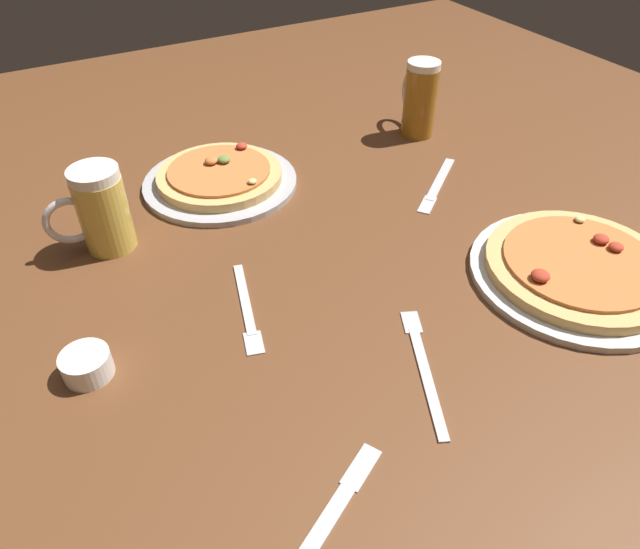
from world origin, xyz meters
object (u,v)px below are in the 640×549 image
(beer_mug_dark, at_px, (100,210))
(knife_right, at_px, (437,184))
(beer_mug_amber, at_px, (419,99))
(pizza_plate_near, at_px, (578,269))
(fork_left, at_px, (247,308))
(pizza_plate_far, at_px, (220,178))
(knife_spare, at_px, (327,521))
(ramekin_butter, at_px, (87,365))
(fork_spare, at_px, (424,365))

(beer_mug_dark, xyz_separation_m, knife_right, (0.61, -0.11, -0.07))
(beer_mug_amber, bearing_deg, pizza_plate_near, -98.30)
(beer_mug_amber, distance_m, fork_left, 0.67)
(fork_left, height_order, knife_right, same)
(pizza_plate_near, bearing_deg, pizza_plate_far, 125.94)
(beer_mug_dark, bearing_deg, pizza_plate_far, 21.82)
(fork_left, xyz_separation_m, knife_spare, (-0.06, -0.34, -0.00))
(pizza_plate_far, distance_m, beer_mug_amber, 0.47)
(fork_left, relative_size, knife_right, 1.07)
(beer_mug_dark, distance_m, knife_right, 0.62)
(beer_mug_dark, relative_size, knife_right, 0.80)
(beer_mug_dark, bearing_deg, ramekin_butter, -108.86)
(ramekin_butter, xyz_separation_m, knife_right, (0.70, 0.16, -0.01))
(pizza_plate_far, distance_m, fork_spare, 0.58)
(pizza_plate_near, distance_m, knife_right, 0.33)
(knife_spare, bearing_deg, fork_spare, 29.52)
(fork_left, distance_m, knife_right, 0.49)
(ramekin_butter, height_order, fork_spare, ramekin_butter)
(beer_mug_dark, xyz_separation_m, ramekin_butter, (-0.09, -0.27, -0.05))
(beer_mug_amber, bearing_deg, fork_left, -148.19)
(ramekin_butter, distance_m, fork_left, 0.23)
(pizza_plate_far, xyz_separation_m, ramekin_butter, (-0.33, -0.37, 0.00))
(beer_mug_dark, height_order, fork_left, beer_mug_dark)
(ramekin_butter, xyz_separation_m, fork_spare, (0.40, -0.21, -0.01))
(beer_mug_amber, distance_m, knife_spare, 0.94)
(ramekin_butter, height_order, fork_left, ramekin_butter)
(fork_left, height_order, knife_spare, same)
(pizza_plate_near, xyz_separation_m, beer_mug_amber, (0.08, 0.54, 0.06))
(fork_spare, bearing_deg, pizza_plate_far, 96.32)
(beer_mug_dark, distance_m, ramekin_butter, 0.29)
(pizza_plate_far, xyz_separation_m, fork_spare, (0.06, -0.57, -0.01))
(pizza_plate_far, relative_size, knife_right, 1.63)
(pizza_plate_far, height_order, knife_spare, pizza_plate_far)
(ramekin_butter, distance_m, knife_spare, 0.37)
(pizza_plate_near, xyz_separation_m, knife_spare, (-0.55, -0.16, -0.01))
(pizza_plate_near, distance_m, fork_left, 0.52)
(pizza_plate_near, relative_size, knife_spare, 1.68)
(knife_right, bearing_deg, ramekin_butter, -167.25)
(pizza_plate_near, bearing_deg, fork_spare, -173.87)
(pizza_plate_near, relative_size, fork_left, 1.70)
(beer_mug_amber, xyz_separation_m, fork_spare, (-0.41, -0.57, -0.08))
(pizza_plate_far, height_order, knife_right, pizza_plate_far)
(pizza_plate_far, relative_size, fork_spare, 1.40)
(pizza_plate_near, bearing_deg, fork_left, 159.40)
(pizza_plate_far, relative_size, fork_left, 1.52)
(pizza_plate_near, xyz_separation_m, ramekin_butter, (-0.72, 0.17, 0.00))
(pizza_plate_far, distance_m, ramekin_butter, 0.50)
(beer_mug_dark, height_order, beer_mug_amber, beer_mug_amber)
(pizza_plate_far, relative_size, beer_mug_amber, 1.83)
(beer_mug_dark, height_order, ramekin_butter, beer_mug_dark)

